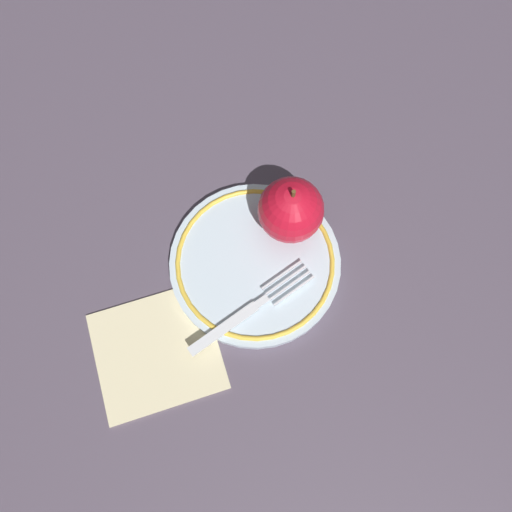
% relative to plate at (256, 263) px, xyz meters
% --- Properties ---
extents(ground_plane, '(2.00, 2.00, 0.00)m').
position_rel_plate_xyz_m(ground_plane, '(0.00, 0.00, -0.01)').
color(ground_plane, '#504554').
extents(plate, '(0.21, 0.21, 0.02)m').
position_rel_plate_xyz_m(plate, '(0.00, 0.00, 0.00)').
color(plate, silver).
rests_on(plate, ground_plane).
extents(apple_red_whole, '(0.08, 0.08, 0.09)m').
position_rel_plate_xyz_m(apple_red_whole, '(0.06, -0.03, 0.05)').
color(apple_red_whole, red).
rests_on(apple_red_whole, plate).
extents(fork, '(0.13, 0.13, 0.00)m').
position_rel_plate_xyz_m(fork, '(-0.06, -0.00, 0.01)').
color(fork, silver).
rests_on(fork, plate).
extents(napkin_folded, '(0.18, 0.19, 0.01)m').
position_rel_plate_xyz_m(napkin_folded, '(-0.12, 0.10, -0.01)').
color(napkin_folded, beige).
rests_on(napkin_folded, ground_plane).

